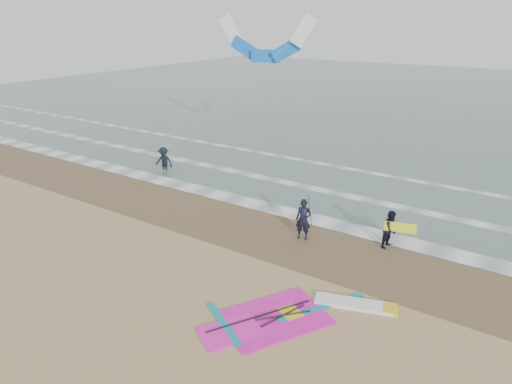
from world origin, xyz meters
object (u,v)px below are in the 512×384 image
Objects in this scene: person_standing at (303,220)px; person_wading at (164,156)px; person_walking at (391,229)px; surf_kite at (265,44)px; windsurf_rig at (297,315)px.

person_standing reaches higher than person_wading.
surf_kite is (-10.13, 5.99, 6.88)m from person_walking.
surf_kite reaches higher than person_wading.
person_standing is at bearing -28.55° from person_wading.
person_wading is at bearing 96.63° from person_walking.
person_walking is 13.63m from surf_kite.
person_standing is 12.04m from surf_kite.
person_wading is 9.31m from surf_kite.
person_walking is (3.42, 1.37, -0.10)m from person_standing.
person_standing is 12.54m from person_wading.
windsurf_rig is at bearing -42.50° from person_wading.
person_walking is at bearing -19.94° from person_wading.
surf_kite is (5.26, 3.61, 6.78)m from person_wading.
person_walking is 0.89× the size of person_wading.
person_wading is (-14.42, 8.78, 0.88)m from windsurf_rig.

